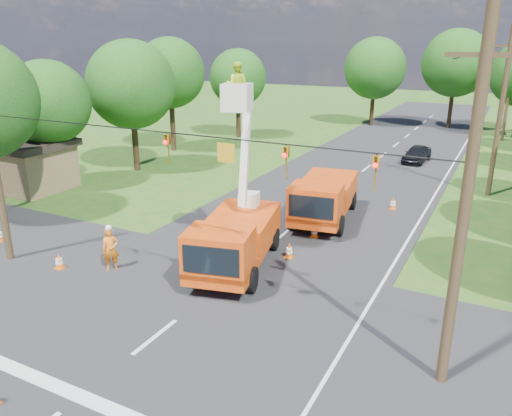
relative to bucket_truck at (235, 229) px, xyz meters
The scene contains 25 objects.
ground 14.35m from the bucket_truck, 88.89° to the left, with size 140.00×140.00×0.00m, color #245419.
road_main 14.35m from the bucket_truck, 88.89° to the left, with size 12.00×100.00×0.06m, color black.
road_cross 4.16m from the bucket_truck, 85.83° to the right, with size 56.00×10.00×0.07m, color black.
stop_bar 9.14m from the bucket_truck, 88.24° to the right, with size 9.00×0.45×0.02m, color silver.
edge_line 15.50m from the bucket_truck, 67.58° to the left, with size 0.12×90.00×0.02m, color silver.
bucket_truck is the anchor object (origin of this frame).
second_truck 7.29m from the bucket_truck, 79.92° to the left, with size 3.47×7.00×2.51m.
ground_worker 5.23m from the bucket_truck, 150.71° to the right, with size 0.67×0.44×1.84m, color #D55C12.
distant_car 23.47m from the bucket_truck, 82.24° to the left, with size 1.55×3.85×1.31m, color black.
traffic_cone_2 2.87m from the bucket_truck, 50.08° to the left, with size 0.38×0.38×0.71m.
traffic_cone_3 5.20m from the bucket_truck, 69.70° to the left, with size 0.38×0.38×0.71m.
traffic_cone_4 7.51m from the bucket_truck, 151.67° to the right, with size 0.38×0.38×0.71m.
traffic_cone_5 11.76m from the bucket_truck, 166.85° to the right, with size 0.38×0.38×0.71m.
traffic_cone_6 11.58m from the bucket_truck, 68.82° to the left, with size 0.38×0.38×0.71m.
pole_right_near 10.12m from the bucket_truck, 23.22° to the right, with size 1.80×0.30×10.00m.
pole_right_mid 18.76m from the bucket_truck, 61.61° to the left, with size 1.80×0.30×10.00m.
pole_right_far 37.43m from the bucket_truck, 76.39° to the left, with size 1.80×0.30×10.00m.
signal_span 6.13m from the bucket_truck, 56.45° to the right, with size 18.00×0.29×1.07m.
shed 18.22m from the bucket_truck, 166.56° to the left, with size 5.50×4.50×3.15m.
tree_left_c 17.44m from the bucket_truck, 162.11° to the left, with size 5.20×5.20×8.06m.
tree_left_d 19.03m from the bucket_truck, 142.65° to the left, with size 6.20×6.20×9.24m.
tree_left_e 25.06m from the bucket_truck, 132.18° to the left, with size 5.80×5.80×9.41m.
tree_left_f 30.25m from the bucket_truck, 118.97° to the left, with size 5.40×5.40×8.40m.
tree_far_a 39.77m from the bucket_truck, 96.87° to the left, with size 6.60×6.60×9.50m.
tree_far_b 41.67m from the bucket_truck, 85.46° to the left, with size 7.00×7.00×10.32m.
Camera 1 is at (9.26, -10.86, 9.12)m, focal length 35.00 mm.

